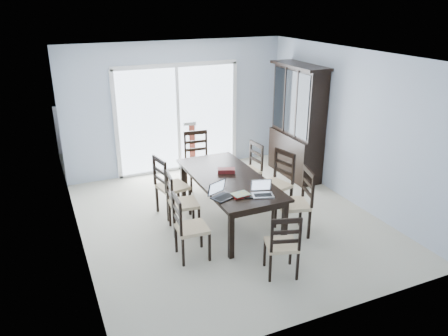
{
  "coord_description": "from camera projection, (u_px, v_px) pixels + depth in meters",
  "views": [
    {
      "loc": [
        -2.59,
        -5.68,
        3.36
      ],
      "look_at": [
        -0.08,
        0.0,
        0.92
      ],
      "focal_mm": 35.0,
      "sensor_mm": 36.0,
      "label": 1
    }
  ],
  "objects": [
    {
      "name": "chair_end_near",
      "position": [
        284.0,
        240.0,
        5.42
      ],
      "size": [
        0.49,
        0.5,
        1.03
      ],
      "rotation": [
        0.0,
        0.0,
        -0.31
      ],
      "color": "black",
      "rests_on": "floor"
    },
    {
      "name": "dining_table",
      "position": [
        229.0,
        182.0,
        6.79
      ],
      "size": [
        1.0,
        2.2,
        0.75
      ],
      "color": "black",
      "rests_on": "floor"
    },
    {
      "name": "laptop_dark",
      "position": [
        223.0,
        194.0,
        6.06
      ],
      "size": [
        0.38,
        0.32,
        0.22
      ],
      "rotation": [
        0.0,
        0.0,
        0.38
      ],
      "color": "black",
      "rests_on": "dining_table"
    },
    {
      "name": "balcony",
      "position": [
        166.0,
        156.0,
        10.04
      ],
      "size": [
        4.5,
        2.0,
        0.1
      ],
      "primitive_type": "cube",
      "color": "gray",
      "rests_on": "ground"
    },
    {
      "name": "chair_right_far",
      "position": [
        251.0,
        163.0,
        7.83
      ],
      "size": [
        0.46,
        0.45,
        1.09
      ],
      "rotation": [
        0.0,
        0.0,
        1.68
      ],
      "color": "black",
      "rests_on": "floor"
    },
    {
      "name": "china_hutch",
      "position": [
        297.0,
        123.0,
        8.47
      ],
      "size": [
        0.5,
        1.38,
        2.2
      ],
      "color": "black",
      "rests_on": "floor"
    },
    {
      "name": "wall_left",
      "position": [
        73.0,
        165.0,
        5.72
      ],
      "size": [
        0.02,
        5.0,
        2.6
      ],
      "primitive_type": "cube",
      "color": "#ACBACE",
      "rests_on": "floor"
    },
    {
      "name": "wall_right",
      "position": [
        350.0,
        127.0,
        7.41
      ],
      "size": [
        0.02,
        5.0,
        2.6
      ],
      "primitive_type": "cube",
      "color": "#ACBACE",
      "rests_on": "floor"
    },
    {
      "name": "chair_left_far",
      "position": [
        167.0,
        180.0,
        6.99
      ],
      "size": [
        0.53,
        0.51,
        1.17
      ],
      "rotation": [
        0.0,
        0.0,
        -1.39
      ],
      "color": "black",
      "rests_on": "floor"
    },
    {
      "name": "railing",
      "position": [
        153.0,
        120.0,
        10.67
      ],
      "size": [
        4.5,
        0.06,
        1.1
      ],
      "primitive_type": "cube",
      "color": "#99999E",
      "rests_on": "balcony"
    },
    {
      "name": "laptop_silver",
      "position": [
        263.0,
        192.0,
        6.12
      ],
      "size": [
        0.35,
        0.29,
        0.21
      ],
      "rotation": [
        0.0,
        0.0,
        -0.29
      ],
      "color": "#B4B4B7",
      "rests_on": "dining_table"
    },
    {
      "name": "floor",
      "position": [
        229.0,
        220.0,
        7.04
      ],
      "size": [
        5.0,
        5.0,
        0.0
      ],
      "primitive_type": "plane",
      "color": "beige",
      "rests_on": "ground"
    },
    {
      "name": "game_box",
      "position": [
        226.0,
        171.0,
        6.93
      ],
      "size": [
        0.3,
        0.23,
        0.07
      ],
      "primitive_type": "cube",
      "rotation": [
        0.0,
        0.0,
        -0.4
      ],
      "color": "#4B0F16",
      "rests_on": "dining_table"
    },
    {
      "name": "ceiling",
      "position": [
        229.0,
        55.0,
        6.09
      ],
      "size": [
        5.0,
        5.0,
        0.0
      ],
      "primitive_type": "plane",
      "rotation": [
        3.14,
        0.0,
        0.0
      ],
      "color": "white",
      "rests_on": "back_wall"
    },
    {
      "name": "chair_right_mid",
      "position": [
        279.0,
        176.0,
        7.14
      ],
      "size": [
        0.56,
        0.55,
        1.19
      ],
      "rotation": [
        0.0,
        0.0,
        1.83
      ],
      "color": "black",
      "rests_on": "floor"
    },
    {
      "name": "chair_left_mid",
      "position": [
        177.0,
        196.0,
        6.51
      ],
      "size": [
        0.47,
        0.46,
        1.1
      ],
      "rotation": [
        0.0,
        0.0,
        -1.68
      ],
      "color": "black",
      "rests_on": "floor"
    },
    {
      "name": "chair_left_near",
      "position": [
        185.0,
        221.0,
        5.82
      ],
      "size": [
        0.44,
        0.43,
        1.09
      ],
      "rotation": [
        0.0,
        0.0,
        -1.63
      ],
      "color": "black",
      "rests_on": "floor"
    },
    {
      "name": "hot_tub",
      "position": [
        150.0,
        136.0,
        9.66
      ],
      "size": [
        2.23,
        2.08,
        0.98
      ],
      "rotation": [
        0.0,
        0.0,
        -0.24
      ],
      "color": "maroon",
      "rests_on": "balcony"
    },
    {
      "name": "book_stack",
      "position": [
        240.0,
        195.0,
        6.11
      ],
      "size": [
        0.25,
        0.21,
        0.04
      ],
      "rotation": [
        0.0,
        0.0,
        -0.02
      ],
      "color": "maroon",
      "rests_on": "dining_table"
    },
    {
      "name": "cell_phone",
      "position": [
        249.0,
        198.0,
        6.06
      ],
      "size": [
        0.13,
        0.09,
        0.01
      ],
      "primitive_type": "cube",
      "rotation": [
        0.0,
        0.0,
        -0.34
      ],
      "color": "black",
      "rests_on": "dining_table"
    },
    {
      "name": "sliding_door",
      "position": [
        178.0,
        118.0,
        8.75
      ],
      "size": [
        2.52,
        0.05,
        2.18
      ],
      "color": "silver",
      "rests_on": "floor"
    },
    {
      "name": "chair_end_far",
      "position": [
        197.0,
        153.0,
        8.14
      ],
      "size": [
        0.5,
        0.51,
        1.2
      ],
      "rotation": [
        0.0,
        0.0,
        3.03
      ],
      "color": "black",
      "rests_on": "floor"
    },
    {
      "name": "back_wall",
      "position": [
        177.0,
        108.0,
        8.69
      ],
      "size": [
        4.5,
        0.02,
        2.6
      ],
      "primitive_type": "cube",
      "color": "#ACBACE",
      "rests_on": "floor"
    },
    {
      "name": "chair_right_near",
      "position": [
        300.0,
        195.0,
        6.45
      ],
      "size": [
        0.56,
        0.55,
        1.18
      ],
      "rotation": [
        0.0,
        0.0,
        1.31
      ],
      "color": "black",
      "rests_on": "floor"
    }
  ]
}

